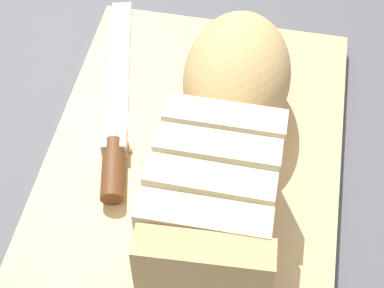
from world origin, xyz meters
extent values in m
plane|color=#4C4C51|center=(0.00, 0.00, 0.00)|extent=(3.00, 3.00, 0.00)
cube|color=tan|center=(0.00, 0.00, 0.01)|extent=(0.39, 0.28, 0.02)
ellipsoid|color=tan|center=(-0.07, 0.03, 0.07)|extent=(0.15, 0.10, 0.10)
cube|color=beige|center=(0.01, 0.03, 0.07)|extent=(0.03, 0.10, 0.10)
cube|color=beige|center=(0.04, 0.03, 0.07)|extent=(0.03, 0.10, 0.10)
cube|color=beige|center=(0.07, 0.03, 0.07)|extent=(0.03, 0.10, 0.10)
cube|color=beige|center=(0.10, 0.03, 0.07)|extent=(0.03, 0.10, 0.10)
cube|color=tan|center=(0.13, 0.03, 0.07)|extent=(0.04, 0.10, 0.10)
cube|color=silver|center=(-0.10, -0.10, 0.02)|extent=(0.20, 0.07, 0.00)
cylinder|color=#593319|center=(0.03, -0.07, 0.03)|extent=(0.07, 0.04, 0.02)
cube|color=silver|center=(0.00, -0.08, 0.03)|extent=(0.03, 0.03, 0.02)
sphere|color=tan|center=(0.03, 0.02, 0.02)|extent=(0.01, 0.01, 0.01)
sphere|color=tan|center=(-0.07, -0.02, 0.02)|extent=(0.00, 0.00, 0.00)
sphere|color=tan|center=(0.00, -0.06, 0.02)|extent=(0.01, 0.01, 0.01)
camera|label=1|loc=(0.30, 0.06, 0.48)|focal=54.48mm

